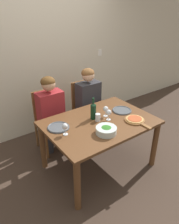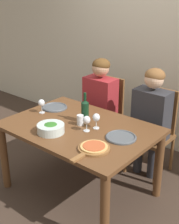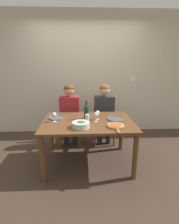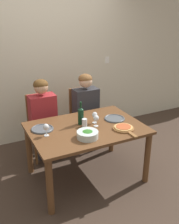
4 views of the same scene
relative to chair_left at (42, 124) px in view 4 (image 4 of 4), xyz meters
name	(u,v)px [view 4 (image 4 of 4)]	position (x,y,z in m)	size (l,w,h in m)	color
ground_plane	(87,176)	(0.34, -0.86, -0.50)	(40.00, 40.00, 0.00)	#3D2D23
back_wall	(48,59)	(0.34, 0.58, 0.85)	(10.00, 0.06, 2.70)	beige
dining_table	(86,135)	(0.34, -0.86, 0.13)	(1.42, 1.00, 0.74)	brown
chair_left	(42,124)	(0.00, 0.00, 0.00)	(0.42, 0.42, 0.95)	brown
chair_right	(83,116)	(0.69, 0.00, 0.00)	(0.42, 0.42, 0.95)	brown
person_woman	(43,112)	(0.00, -0.12, 0.23)	(0.47, 0.51, 1.22)	#28282D
person_man	(86,105)	(0.69, -0.12, 0.23)	(0.47, 0.51, 1.22)	#28282D
wine_bottle	(81,115)	(0.31, -0.74, 0.36)	(0.08, 0.08, 0.30)	black
broccoli_bowl	(88,134)	(0.22, -1.12, 0.28)	(0.25, 0.25, 0.09)	silver
dinner_plate_left	(42,129)	(-0.18, -0.68, 0.25)	(0.28, 0.28, 0.02)	#4C5156
dinner_plate_right	(115,118)	(0.78, -0.80, 0.25)	(0.28, 0.28, 0.02)	#4C5156
pizza_on_board	(124,128)	(0.72, -1.12, 0.25)	(0.27, 0.41, 0.04)	brown
wine_glass_left	(46,128)	(-0.19, -0.86, 0.34)	(0.07, 0.07, 0.15)	silver
wine_glass_right	(95,115)	(0.49, -0.79, 0.34)	(0.07, 0.07, 0.15)	silver
wine_glass_centre	(96,119)	(0.46, -0.89, 0.34)	(0.07, 0.07, 0.15)	silver
water_tumbler	(85,123)	(0.32, -0.83, 0.29)	(0.07, 0.07, 0.10)	silver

